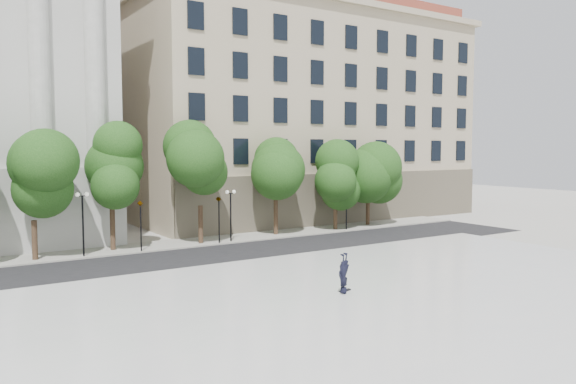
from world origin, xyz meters
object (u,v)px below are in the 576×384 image
object	(u,v)px
person_lying	(343,288)
skateboard	(345,290)
traffic_light_west	(140,201)
traffic_light_east	(219,198)

from	to	relation	value
person_lying	skateboard	bearing A→B (deg)	18.05
traffic_light_west	person_lying	world-z (taller)	traffic_light_west
traffic_light_west	skateboard	world-z (taller)	traffic_light_west
skateboard	person_lying	bearing A→B (deg)	-150.76
skateboard	traffic_light_west	bearing A→B (deg)	91.64
traffic_light_west	skateboard	xyz separation A→B (m)	(4.12, -17.65, -3.16)
person_lying	skateboard	size ratio (longest dim) A/B	2.80
person_lying	traffic_light_east	bearing A→B (deg)	59.86
person_lying	skateboard	world-z (taller)	person_lying
traffic_light_east	person_lying	distance (m)	18.35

